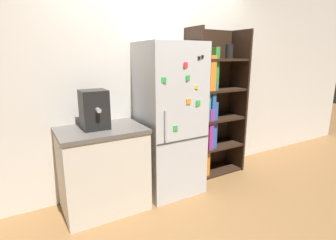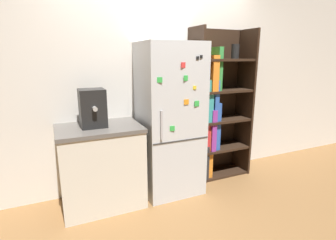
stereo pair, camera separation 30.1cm
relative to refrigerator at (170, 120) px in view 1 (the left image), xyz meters
name	(u,v)px [view 1 (the left image)]	position (x,y,z in m)	size (l,w,h in m)	color
ground_plane	(176,193)	(0.00, -0.15, -0.87)	(16.00, 16.00, 0.00)	olive
wall_back	(156,80)	(0.00, 0.32, 0.43)	(8.00, 0.05, 2.60)	silver
refrigerator	(170,120)	(0.00, 0.00, 0.00)	(0.67, 0.62, 1.74)	silver
bookshelf	(207,110)	(0.66, 0.14, 0.02)	(0.80, 0.38, 1.92)	black
kitchen_counter	(103,169)	(-0.81, 0.00, -0.43)	(0.85, 0.62, 0.88)	beige
espresso_machine	(94,110)	(-0.85, 0.01, 0.20)	(0.25, 0.30, 0.39)	black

